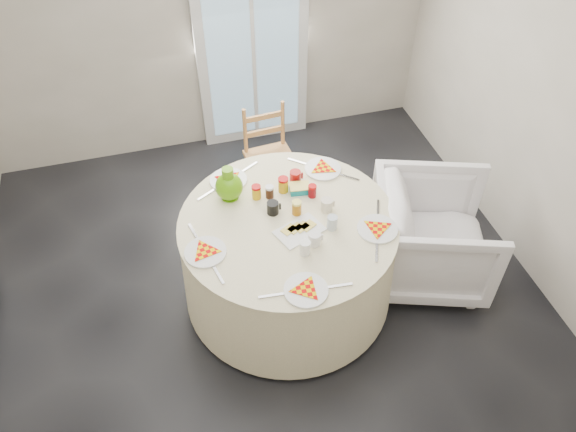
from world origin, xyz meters
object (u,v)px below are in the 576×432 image
object	(u,v)px
green_pitcher	(229,184)
wooden_chair	(271,154)
armchair	(432,235)
table	(288,259)

from	to	relation	value
green_pitcher	wooden_chair	bearing A→B (deg)	56.61
wooden_chair	armchair	world-z (taller)	wooden_chair
table	wooden_chair	size ratio (longest dim) A/B	1.75
table	armchair	xyz separation A→B (m)	(1.06, -0.08, 0.02)
wooden_chair	green_pitcher	xyz separation A→B (m)	(-0.47, -0.73, 0.40)
table	green_pitcher	bearing A→B (deg)	133.72
wooden_chair	armchair	distance (m)	1.46
table	armchair	size ratio (longest dim) A/B	1.74
table	armchair	distance (m)	1.07
table	green_pitcher	size ratio (longest dim) A/B	6.12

